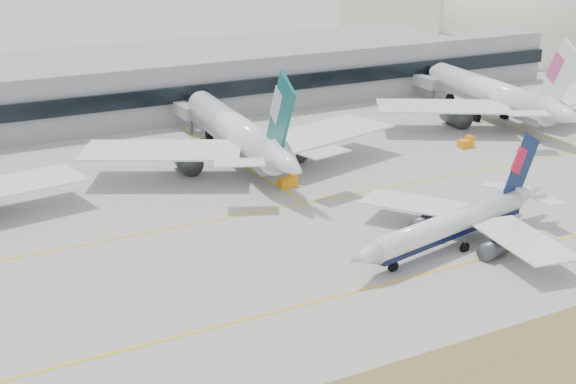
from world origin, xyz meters
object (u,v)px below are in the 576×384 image
widebody_cathay (238,134)px  hangar (484,57)px  terminal (80,88)px  widebody_china_air (495,96)px  taxiing_airliner (457,223)px

widebody_cathay → hangar: 156.63m
terminal → hangar: (154.56, 20.16, -7.37)m
widebody_china_air → terminal: bearing=68.2°
taxiing_airliner → terminal: (-29.85, 113.53, 3.69)m
widebody_cathay → hangar: bearing=-54.4°
widebody_china_air → taxiing_airliner: bearing=143.0°
widebody_cathay → widebody_china_air: (72.86, 2.39, 0.05)m
widebody_china_air → terminal: widebody_china_air is taller
taxiing_airliner → terminal: 117.45m
taxiing_airliner → widebody_china_air: size_ratio=0.68×
hangar → widebody_china_air: bearing=-130.4°
terminal → widebody_china_air: bearing=-30.8°
hangar → widebody_cathay: bearing=-150.5°
widebody_china_air → terminal: (-91.16, 54.43, 0.92)m
taxiing_airliner → widebody_cathay: size_ratio=0.68×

